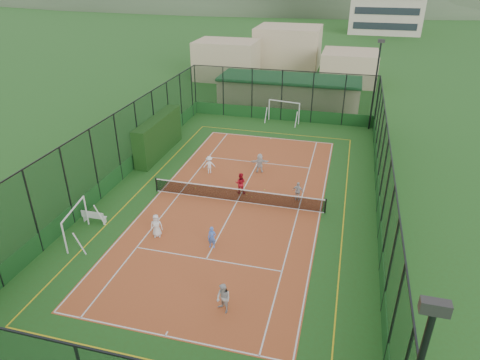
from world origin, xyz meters
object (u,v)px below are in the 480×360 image
object	(u,v)px
floodlight_ne	(375,86)
coach	(240,183)
futsal_goal_near	(76,224)
child_near_mid	(212,237)
child_near_right	(223,298)
child_far_right	(298,191)
child_far_left	(209,165)
clubhouse	(289,92)
futsal_goal_far	(284,112)
child_far_back	(260,163)
child_near_left	(156,226)
white_bench	(94,216)

from	to	relation	value
floodlight_ne	coach	distance (m)	18.00
floodlight_ne	futsal_goal_near	xyz separation A→B (m)	(-16.39, -23.00, -3.15)
child_near_mid	child_near_right	xyz separation A→B (m)	(2.02, -4.56, 0.11)
child_far_right	floodlight_ne	bearing A→B (deg)	-96.21
child_near_mid	child_far_right	bearing A→B (deg)	56.21
child_far_left	child_far_right	distance (m)	7.41
child_far_left	coach	xyz separation A→B (m)	(3.05, -2.44, 0.07)
clubhouse	child_far_left	distance (m)	18.64
clubhouse	child_near_right	bearing A→B (deg)	-86.41
futsal_goal_far	floodlight_ne	bearing A→B (deg)	10.64
child_far_back	coach	xyz separation A→B (m)	(-0.58, -3.57, 0.01)
child_near_left	futsal_goal_far	bearing A→B (deg)	60.15
white_bench	coach	world-z (taller)	coach
child_near_mid	child_near_right	distance (m)	4.99
clubhouse	child_far_left	size ratio (longest dim) A/B	11.12
child_near_right	coach	world-z (taller)	same
futsal_goal_far	child_near_left	bearing A→B (deg)	-90.21
futsal_goal_far	child_far_right	size ratio (longest dim) A/B	2.46
clubhouse	white_bench	xyz separation A→B (m)	(-7.80, -26.63, -1.15)
white_bench	futsal_goal_near	xyz separation A→B (m)	(0.01, -1.77, 0.55)
floodlight_ne	futsal_goal_far	world-z (taller)	floodlight_ne
floodlight_ne	child_far_back	distance (m)	14.73
futsal_goal_far	futsal_goal_near	bearing A→B (deg)	-99.77
futsal_goal_far	child_far_back	world-z (taller)	futsal_goal_far
floodlight_ne	clubhouse	xyz separation A→B (m)	(-8.60, 5.40, -2.55)
clubhouse	child_near_left	bearing A→B (deg)	-97.28
child_far_back	floodlight_ne	bearing A→B (deg)	-139.19
child_near_mid	clubhouse	bearing A→B (deg)	87.14
futsal_goal_near	child_near_right	bearing A→B (deg)	-119.54
child_near_right	child_near_mid	bearing A→B (deg)	147.47
clubhouse	child_far_right	distance (m)	21.18
futsal_goal_near	child_far_right	size ratio (longest dim) A/B	2.30
child_far_left	coach	bearing A→B (deg)	120.07
futsal_goal_far	child_far_left	distance (m)	13.32
futsal_goal_near	child_near_left	distance (m)	4.54
clubhouse	child_near_mid	size ratio (longest dim) A/B	11.71
futsal_goal_near	child_near_right	xyz separation A→B (m)	(9.79, -3.45, -0.21)
child_near_left	coach	bearing A→B (deg)	41.90
futsal_goal_near	child_near_mid	world-z (taller)	futsal_goal_near
floodlight_ne	clubhouse	world-z (taller)	floodlight_ne
floodlight_ne	futsal_goal_far	distance (m)	8.79
futsal_goal_near	futsal_goal_far	world-z (taller)	futsal_goal_far
futsal_goal_far	child_near_left	xyz separation A→B (m)	(-3.83, -21.55, -0.32)
white_bench	child_near_mid	xyz separation A→B (m)	(7.77, -0.66, 0.23)
white_bench	child_far_right	distance (m)	13.05
floodlight_ne	child_near_mid	bearing A→B (deg)	-111.51
child_far_right	futsal_goal_far	bearing A→B (deg)	-66.23
white_bench	child_far_left	world-z (taller)	child_far_left
child_near_right	child_far_left	world-z (taller)	child_near_right
floodlight_ne	coach	world-z (taller)	floodlight_ne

